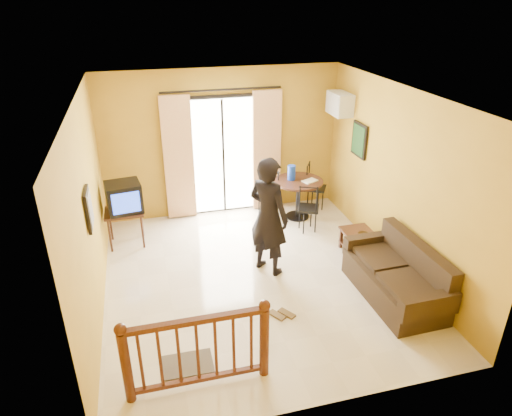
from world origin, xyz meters
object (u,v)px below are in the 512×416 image
object	(u,v)px
television	(124,197)
standing_person	(268,217)
dining_table	(298,188)
coffee_table	(362,244)
sofa	(398,277)

from	to	relation	value
television	standing_person	size ratio (longest dim) A/B	0.33
dining_table	standing_person	xyz separation A→B (m)	(-1.07, -1.64, 0.33)
dining_table	coffee_table	world-z (taller)	dining_table
dining_table	coffee_table	xyz separation A→B (m)	(0.53, -1.69, -0.35)
sofa	television	bearing A→B (deg)	144.28
dining_table	coffee_table	distance (m)	1.80
television	coffee_table	distance (m)	4.04
coffee_table	standing_person	world-z (taller)	standing_person
television	dining_table	bearing A→B (deg)	-3.90
television	coffee_table	xyz separation A→B (m)	(3.72, -1.46, -0.63)
dining_table	sofa	world-z (taller)	sofa
coffee_table	standing_person	distance (m)	1.74
sofa	coffee_table	bearing A→B (deg)	88.96
coffee_table	standing_person	bearing A→B (deg)	178.12
coffee_table	sofa	distance (m)	1.09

